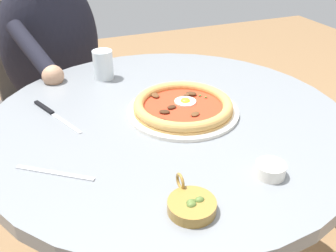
{
  "coord_description": "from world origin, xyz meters",
  "views": [
    {
      "loc": [
        0.33,
        0.81,
        1.21
      ],
      "look_at": [
        0.01,
        0.03,
        0.71
      ],
      "focal_mm": 39.62,
      "sensor_mm": 36.0,
      "label": 1
    }
  ],
  "objects": [
    {
      "name": "ramekin_capers",
      "position": [
        -0.1,
        0.32,
        0.74
      ],
      "size": [
        0.06,
        0.06,
        0.03
      ],
      "color": "white",
      "rests_on": "dining_table"
    },
    {
      "name": "fork_utensil",
      "position": [
        0.32,
        0.14,
        0.72
      ],
      "size": [
        0.15,
        0.11,
        0.0
      ],
      "color": "#BCBCC1",
      "rests_on": "dining_table"
    },
    {
      "name": "steak_knife",
      "position": [
        0.29,
        -0.13,
        0.72
      ],
      "size": [
        0.1,
        0.22,
        0.01
      ],
      "color": "silver",
      "rests_on": "dining_table"
    },
    {
      "name": "diner_person",
      "position": [
        0.22,
        -0.68,
        0.55
      ],
      "size": [
        0.45,
        0.56,
        1.21
      ],
      "color": "#282833",
      "rests_on": "ground"
    },
    {
      "name": "cafe_chair_diner",
      "position": [
        0.27,
        -0.81,
        0.52
      ],
      "size": [
        0.5,
        0.5,
        0.88
      ],
      "color": "#504A45",
      "rests_on": "ground"
    },
    {
      "name": "water_glass",
      "position": [
        0.1,
        -0.31,
        0.76
      ],
      "size": [
        0.06,
        0.06,
        0.09
      ],
      "color": "silver",
      "rests_on": "dining_table"
    },
    {
      "name": "pizza_on_plate",
      "position": [
        -0.04,
        0.0,
        0.74
      ],
      "size": [
        0.3,
        0.3,
        0.04
      ],
      "color": "white",
      "rests_on": "dining_table"
    },
    {
      "name": "dining_table",
      "position": [
        0.0,
        0.0,
        0.59
      ],
      "size": [
        0.97,
        0.97,
        0.72
      ],
      "color": "gray",
      "rests_on": "ground"
    },
    {
      "name": "olive_pan",
      "position": [
        0.1,
        0.35,
        0.73
      ],
      "size": [
        0.09,
        0.12,
        0.05
      ],
      "color": "olive",
      "rests_on": "dining_table"
    }
  ]
}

